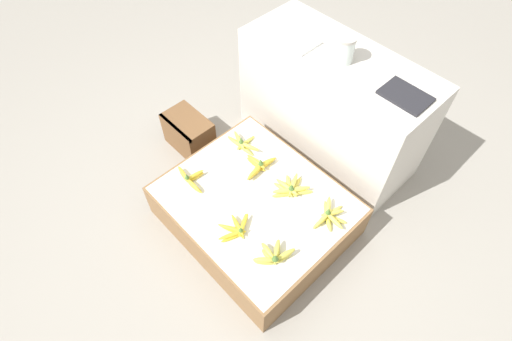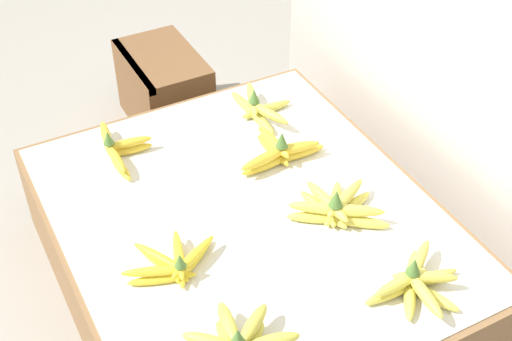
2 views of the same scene
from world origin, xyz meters
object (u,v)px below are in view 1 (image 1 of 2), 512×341
Objects in this scene: wooden_crate at (189,133)px; foam_tray_white at (295,39)px; banana_bunch_middle_midright at (291,189)px; banana_bunch_middle_right at (329,215)px; banana_bunch_front_left at (190,179)px; glass_jar at (345,49)px; banana_bunch_front_midright at (236,229)px; banana_bunch_middle_left at (242,144)px; banana_bunch_middle_midleft at (259,166)px; banana_bunch_front_right at (274,256)px.

foam_tray_white reaches higher than wooden_crate.
banana_bunch_middle_midright is 0.28m from banana_bunch_middle_right.
foam_tray_white is at bearing 133.97° from banana_bunch_middle_midright.
foam_tray_white is at bearing 146.91° from banana_bunch_middle_right.
glass_jar is at bearing 75.28° from banana_bunch_front_left.
glass_jar reaches higher than banana_bunch_front_midright.
banana_bunch_middle_midright is at bearing -3.82° from banana_bunch_middle_left.
banana_bunch_middle_right is at bearing 4.63° from banana_bunch_middle_midleft.
banana_bunch_front_left is 0.43m from banana_bunch_middle_left.
banana_bunch_middle_left is at bearing 176.18° from banana_bunch_middle_midright.
glass_jar reaches higher than banana_bunch_front_left.
banana_bunch_middle_right is 1.11m from foam_tray_white.
banana_bunch_front_left is 1.09m from foam_tray_white.
banana_bunch_middle_left is at bearing 179.58° from banana_bunch_middle_right.
foam_tray_white is at bearing -170.28° from glass_jar.
foam_tray_white reaches higher than banana_bunch_front_right.
banana_bunch_middle_left is at bearing 14.75° from wooden_crate.
banana_bunch_front_midright is at bearing -45.37° from banana_bunch_middle_left.
foam_tray_white is at bearing 129.48° from banana_bunch_front_right.
banana_bunch_front_midright is 0.95× the size of banana_bunch_middle_left.
banana_bunch_front_right reaches higher than wooden_crate.
banana_bunch_middle_midleft is (-0.24, 0.41, 0.01)m from banana_bunch_front_midright.
banana_bunch_middle_midright is 0.93m from foam_tray_white.
banana_bunch_middle_midright is (0.47, -0.03, 0.00)m from banana_bunch_middle_left.
banana_bunch_middle_midleft is at bearing 6.08° from wooden_crate.
banana_bunch_middle_left is 0.22m from banana_bunch_middle_midleft.
foam_tray_white is at bearing 117.81° from banana_bunch_front_midright.
glass_jar is at bearing 129.89° from banana_bunch_middle_right.
banana_bunch_middle_midright is 0.88m from glass_jar.
banana_bunch_front_right reaches higher than banana_bunch_middle_right.
banana_bunch_middle_midleft is at bearing -93.93° from glass_jar.
wooden_crate is 1.59× the size of banana_bunch_front_right.
wooden_crate is 1.45× the size of banana_bunch_front_midright.
banana_bunch_middle_right reaches higher than banana_bunch_front_midright.
banana_bunch_middle_left is 0.47m from banana_bunch_middle_midright.
banana_bunch_middle_midright is at bearing -174.72° from banana_bunch_middle_right.
banana_bunch_front_right is 0.84× the size of banana_bunch_middle_midleft.
banana_bunch_middle_midright reaches higher than wooden_crate.
banana_bunch_front_right is (0.26, 0.03, 0.01)m from banana_bunch_front_midright.
banana_bunch_front_right reaches higher than banana_bunch_middle_left.
banana_bunch_front_left is at bearing -34.21° from wooden_crate.
banana_bunch_middle_midleft is (0.67, 0.07, 0.17)m from wooden_crate.
banana_bunch_front_midright is 0.54m from banana_bunch_middle_right.
banana_bunch_front_midright is 0.47m from banana_bunch_middle_midleft.
banana_bunch_middle_left is (0.01, 0.43, 0.00)m from banana_bunch_front_left.
banana_bunch_front_midright is (0.91, -0.33, 0.17)m from wooden_crate.
banana_bunch_front_midright is at bearing -62.19° from foam_tray_white.
banana_bunch_front_right reaches higher than banana_bunch_middle_midleft.
banana_bunch_middle_midright reaches higher than banana_bunch_middle_left.
glass_jar is 0.34m from foam_tray_white.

